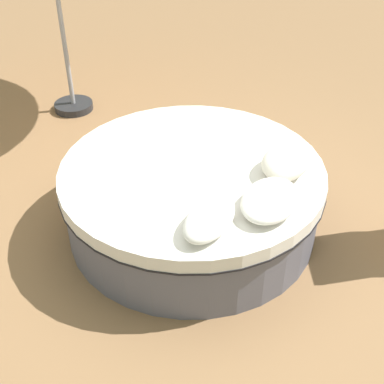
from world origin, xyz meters
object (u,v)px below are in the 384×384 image
throw_pillow_1 (270,200)px  throw_pillow_0 (209,219)px  round_bed (192,197)px  throw_pillow_2 (285,162)px

throw_pillow_1 → throw_pillow_0: bearing=-37.1°
round_bed → throw_pillow_1: 0.83m
throw_pillow_0 → throw_pillow_2: size_ratio=1.12×
throw_pillow_1 → throw_pillow_2: (-0.47, -0.05, 0.02)m
round_bed → throw_pillow_2: 0.81m
throw_pillow_1 → round_bed: bearing=-106.1°
throw_pillow_0 → throw_pillow_1: same height
throw_pillow_1 → throw_pillow_2: throw_pillow_2 is taller
throw_pillow_1 → throw_pillow_2: bearing=-173.6°
throw_pillow_1 → throw_pillow_2: 0.47m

